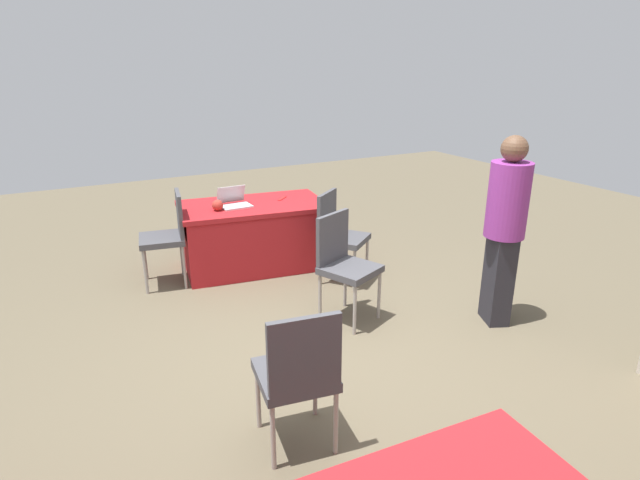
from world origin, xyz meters
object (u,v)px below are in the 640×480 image
(chair_tucked_right, at_px, (298,371))
(person_presenter, at_px, (505,223))
(chair_near_front, at_px, (168,232))
(chair_by_pillar, at_px, (344,260))
(laptop_silver, at_px, (235,202))
(table_foreground, at_px, (254,235))
(scissors_red, at_px, (282,198))
(chair_aisle, at_px, (338,231))
(yarn_ball, at_px, (218,205))

(chair_tucked_right, height_order, person_presenter, person_presenter)
(chair_near_front, xyz_separation_m, chair_by_pillar, (-1.20, 1.51, -0.01))
(person_presenter, height_order, laptop_silver, person_presenter)
(table_foreground, distance_m, scissors_red, 0.53)
(chair_tucked_right, height_order, chair_aisle, chair_aisle)
(chair_aisle, bearing_deg, laptop_silver, -80.77)
(person_presenter, bearing_deg, chair_by_pillar, -97.70)
(laptop_silver, bearing_deg, scissors_red, -178.04)
(laptop_silver, bearing_deg, chair_aisle, 135.00)
(person_presenter, distance_m, scissors_red, 2.53)
(chair_aisle, relative_size, laptop_silver, 2.92)
(table_foreground, height_order, chair_by_pillar, chair_by_pillar)
(table_foreground, height_order, yarn_ball, yarn_ball)
(person_presenter, height_order, scissors_red, person_presenter)
(chair_tucked_right, relative_size, scissors_red, 5.27)
(table_foreground, distance_m, laptop_silver, 0.45)
(table_foreground, height_order, chair_near_front, chair_near_front)
(laptop_silver, xyz_separation_m, scissors_red, (-0.58, -0.04, -0.04))
(chair_tucked_right, height_order, yarn_ball, chair_tucked_right)
(chair_tucked_right, relative_size, laptop_silver, 2.91)
(chair_by_pillar, bearing_deg, table_foreground, -103.55)
(chair_near_front, height_order, chair_by_pillar, chair_near_front)
(chair_near_front, xyz_separation_m, chair_aisle, (-1.58, 0.74, -0.02))
(yarn_ball, relative_size, scissors_red, 0.65)
(yarn_ball, bearing_deg, chair_near_front, -4.30)
(table_foreground, bearing_deg, chair_near_front, 2.77)
(chair_near_front, distance_m, chair_by_pillar, 1.93)
(chair_by_pillar, xyz_separation_m, person_presenter, (-1.17, 0.70, 0.37))
(chair_tucked_right, xyz_separation_m, person_presenter, (-2.26, -0.62, 0.39))
(table_foreground, distance_m, chair_by_pillar, 1.59)
(laptop_silver, bearing_deg, chair_near_front, 1.96)
(chair_tucked_right, distance_m, yarn_ball, 2.83)
(chair_near_front, xyz_separation_m, scissors_red, (-1.32, -0.09, 0.17))
(table_foreground, xyz_separation_m, chair_tucked_right, (0.84, 2.87, 0.17))
(chair_aisle, bearing_deg, chair_near_front, -62.70)
(chair_tucked_right, relative_size, yarn_ball, 8.11)
(chair_tucked_right, xyz_separation_m, scissors_red, (-1.21, -2.91, 0.20))
(person_presenter, bearing_deg, scissors_red, -132.27)
(yarn_ball, bearing_deg, chair_aisle, 146.30)
(chair_aisle, xyz_separation_m, laptop_silver, (0.84, -0.79, 0.23))
(chair_by_pillar, xyz_separation_m, yarn_ball, (0.67, -1.47, 0.23))
(chair_aisle, bearing_deg, chair_tucked_right, 17.27)
(chair_tucked_right, bearing_deg, chair_by_pillar, 59.39)
(chair_by_pillar, height_order, scissors_red, chair_by_pillar)
(chair_by_pillar, height_order, person_presenter, person_presenter)
(yarn_ball, bearing_deg, scissors_red, -171.10)
(chair_tucked_right, xyz_separation_m, chair_by_pillar, (-1.09, -1.32, 0.02))
(chair_aisle, bearing_deg, table_foreground, -88.61)
(table_foreground, bearing_deg, laptop_silver, -0.57)
(chair_near_front, bearing_deg, chair_tucked_right, -168.00)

